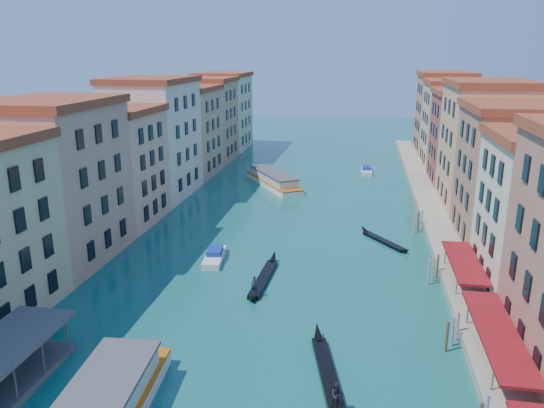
{
  "coord_description": "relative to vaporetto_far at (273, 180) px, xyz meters",
  "views": [
    {
      "loc": [
        10.42,
        -17.87,
        25.22
      ],
      "look_at": [
        -1.22,
        50.41,
        5.25
      ],
      "focal_mm": 35.0,
      "sensor_mm": 36.0,
      "label": 1
    }
  ],
  "objects": [
    {
      "name": "left_bank_palazzos",
      "position": [
        -19.85,
        -16.29,
        8.45
      ],
      "size": [
        12.8,
        128.4,
        21.0
      ],
      "color": "beige",
      "rests_on": "ground"
    },
    {
      "name": "mooring_poles_right",
      "position": [
        25.25,
        -52.17,
        0.04
      ],
      "size": [
        1.44,
        54.24,
        3.2
      ],
      "color": "brown",
      "rests_on": "ground"
    },
    {
      "name": "gondola_fore",
      "position": [
        6.23,
        -44.04,
        -0.8
      ],
      "size": [
        1.65,
        13.48,
        2.69
      ],
      "rotation": [
        0.0,
        0.0,
        -0.04
      ],
      "color": "black",
      "rests_on": "ground"
    },
    {
      "name": "restaurant_awnings",
      "position": [
        28.34,
        -57.97,
        1.73
      ],
      "size": [
        3.2,
        44.55,
        3.12
      ],
      "color": "maroon",
      "rests_on": "ground"
    },
    {
      "name": "gondola_right",
      "position": [
        14.79,
        -61.74,
        -0.74
      ],
      "size": [
        4.0,
        13.48,
        2.71
      ],
      "rotation": [
        0.0,
        0.0,
        0.22
      ],
      "color": "black",
      "rests_on": "ground"
    },
    {
      "name": "gondola_far",
      "position": [
        20.09,
        -28.82,
        -0.94
      ],
      "size": [
        7.11,
        9.25,
        1.54
      ],
      "rotation": [
        0.0,
        0.0,
        0.63
      ],
      "color": "black",
      "rests_on": "ground"
    },
    {
      "name": "motorboat_far",
      "position": [
        17.89,
        14.57,
        -0.69
      ],
      "size": [
        2.31,
        7.06,
        1.46
      ],
      "rotation": [
        0.0,
        0.0,
        0.01
      ],
      "color": "silver",
      "rests_on": "ground"
    },
    {
      "name": "motorboat_mid",
      "position": [
        -0.97,
        -38.9,
        -0.7
      ],
      "size": [
        2.93,
        7.04,
        1.42
      ],
      "rotation": [
        0.0,
        0.0,
        0.12
      ],
      "color": "silver",
      "rests_on": "ground"
    },
    {
      "name": "right_bank_palazzos",
      "position": [
        36.15,
        -15.97,
        8.49
      ],
      "size": [
        12.8,
        128.4,
        21.0
      ],
      "color": "#AC4334",
      "rests_on": "ground"
    },
    {
      "name": "quay",
      "position": [
        28.15,
        -15.97,
        -0.76
      ],
      "size": [
        4.0,
        140.0,
        1.0
      ],
      "primitive_type": "cube",
      "color": "gray",
      "rests_on": "ground"
    },
    {
      "name": "vaporetto_far",
      "position": [
        0.0,
        0.0,
        0.0
      ],
      "size": [
        13.57,
        18.16,
        2.79
      ],
      "rotation": [
        0.0,
        0.0,
        0.56
      ],
      "color": "white",
      "rests_on": "ground"
    }
  ]
}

